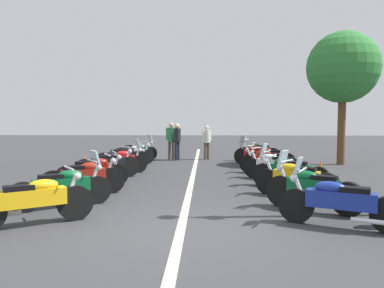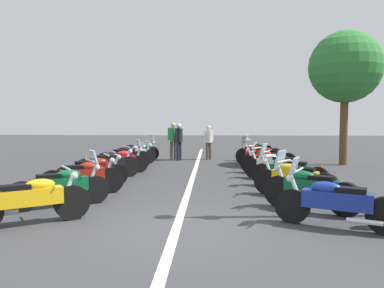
{
  "view_description": "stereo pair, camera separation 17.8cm",
  "coord_description": "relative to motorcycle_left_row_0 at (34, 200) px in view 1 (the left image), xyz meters",
  "views": [
    {
      "loc": [
        -6.24,
        -0.42,
        1.87
      ],
      "look_at": [
        5.47,
        0.0,
        1.12
      ],
      "focal_mm": 35.02,
      "sensor_mm": 36.0,
      "label": 1
    },
    {
      "loc": [
        -6.24,
        -0.59,
        1.87
      ],
      "look_at": [
        5.47,
        0.0,
        1.12
      ],
      "focal_mm": 35.02,
      "sensor_mm": 36.0,
      "label": 2
    }
  ],
  "objects": [
    {
      "name": "motorcycle_left_row_8",
      "position": [
        10.57,
        0.15,
        0.0
      ],
      "size": [
        1.34,
        1.85,
        1.21
      ],
      "rotation": [
        0.0,
        0.0,
        -0.97
      ],
      "color": "black",
      "rests_on": "ground_plane"
    },
    {
      "name": "traffic_cone_0",
      "position": [
        7.17,
        1.44,
        -0.17
      ],
      "size": [
        0.36,
        0.36,
        0.61
      ],
      "color": "orange",
      "rests_on": "ground_plane"
    },
    {
      "name": "bystander_4",
      "position": [
        10.94,
        -1.71,
        0.55
      ],
      "size": [
        0.47,
        0.32,
        1.72
      ],
      "rotation": [
        0.0,
        0.0,
        1.02
      ],
      "color": "#1E2338",
      "rests_on": "ground_plane"
    },
    {
      "name": "motorcycle_right_row_7",
      "position": [
        9.09,
        -5.16,
        0.02
      ],
      "size": [
        1.38,
        1.87,
        1.23
      ],
      "rotation": [
        0.0,
        0.0,
        0.95
      ],
      "color": "black",
      "rests_on": "ground_plane"
    },
    {
      "name": "roadside_tree_0",
      "position": [
        9.49,
        -8.73,
        3.57
      ],
      "size": [
        2.96,
        2.96,
        5.55
      ],
      "color": "brown",
      "rests_on": "ground_plane"
    },
    {
      "name": "traffic_cone_2",
      "position": [
        5.28,
        -6.61,
        -0.17
      ],
      "size": [
        0.36,
        0.36,
        0.61
      ],
      "color": "orange",
      "rests_on": "ground_plane"
    },
    {
      "name": "traffic_cone_1",
      "position": [
        7.64,
        -6.32,
        -0.17
      ],
      "size": [
        0.36,
        0.36,
        0.61
      ],
      "color": "orange",
      "rests_on": "ground_plane"
    },
    {
      "name": "motorcycle_left_row_0",
      "position": [
        0.0,
        0.0,
        0.0
      ],
      "size": [
        1.32,
        1.83,
        1.01
      ],
      "rotation": [
        0.0,
        0.0,
        -0.97
      ],
      "color": "black",
      "rests_on": "ground_plane"
    },
    {
      "name": "motorcycle_right_row_2",
      "position": [
        2.69,
        -5.22,
        -0.0
      ],
      "size": [
        1.15,
        1.88,
        1.0
      ],
      "rotation": [
        0.0,
        0.0,
        1.06
      ],
      "color": "black",
      "rests_on": "ground_plane"
    },
    {
      "name": "motorcycle_right_row_8",
      "position": [
        10.54,
        -5.38,
        0.01
      ],
      "size": [
        1.14,
        1.86,
        1.21
      ],
      "rotation": [
        0.0,
        0.0,
        1.06
      ],
      "color": "black",
      "rests_on": "ground_plane"
    },
    {
      "name": "motorcycle_right_row_4",
      "position": [
        5.29,
        -5.17,
        -0.01
      ],
      "size": [
        1.33,
        1.82,
        1.0
      ],
      "rotation": [
        0.0,
        0.0,
        0.96
      ],
      "color": "black",
      "rests_on": "ground_plane"
    },
    {
      "name": "ground_plane",
      "position": [
        -0.18,
        -2.6,
        -0.46
      ],
      "size": [
        80.0,
        80.0,
        0.0
      ],
      "primitive_type": "plane",
      "color": "#38383A"
    },
    {
      "name": "motorcycle_left_row_6",
      "position": [
        7.88,
        0.14,
        -0.0
      ],
      "size": [
        1.21,
        1.94,
        1.01
      ],
      "rotation": [
        0.0,
        0.0,
        -1.05
      ],
      "color": "black",
      "rests_on": "ground_plane"
    },
    {
      "name": "motorcycle_right_row_5",
      "position": [
        6.6,
        -5.21,
        -0.01
      ],
      "size": [
        1.13,
        1.96,
        0.99
      ],
      "rotation": [
        0.0,
        0.0,
        1.1
      ],
      "color": "black",
      "rests_on": "ground_plane"
    },
    {
      "name": "motorcycle_left_row_7",
      "position": [
        9.23,
        0.06,
        -0.02
      ],
      "size": [
        1.21,
        1.75,
        0.98
      ],
      "rotation": [
        0.0,
        0.0,
        -0.99
      ],
      "color": "black",
      "rests_on": "ground_plane"
    },
    {
      "name": "motorcycle_left_row_1",
      "position": [
        1.39,
        0.01,
        0.0
      ],
      "size": [
        1.33,
        1.85,
        1.2
      ],
      "rotation": [
        0.0,
        0.0,
        -0.97
      ],
      "color": "black",
      "rests_on": "ground_plane"
    },
    {
      "name": "motorcycle_left_row_2",
      "position": [
        2.7,
        -0.01,
        0.0
      ],
      "size": [
        1.1,
        1.9,
        1.01
      ],
      "rotation": [
        0.0,
        0.0,
        -1.1
      ],
      "color": "black",
      "rests_on": "ground_plane"
    },
    {
      "name": "motorcycle_left_row_4",
      "position": [
        5.35,
        0.08,
        0.01
      ],
      "size": [
        1.35,
        1.82,
        1.02
      ],
      "rotation": [
        0.0,
        0.0,
        -0.95
      ],
      "color": "black",
      "rests_on": "ground_plane"
    },
    {
      "name": "motorcycle_right_row_1",
      "position": [
        1.28,
        -5.21,
        0.02
      ],
      "size": [
        1.31,
        1.75,
        1.23
      ],
      "rotation": [
        0.0,
        0.0,
        0.95
      ],
      "color": "black",
      "rests_on": "ground_plane"
    },
    {
      "name": "motorcycle_right_row_0",
      "position": [
        0.07,
        -5.34,
        0.0
      ],
      "size": [
        1.09,
        1.99,
        1.2
      ],
      "rotation": [
        0.0,
        0.0,
        1.13
      ],
      "color": "black",
      "rests_on": "ground_plane"
    },
    {
      "name": "bystander_3",
      "position": [
        11.21,
        -1.41,
        0.57
      ],
      "size": [
        0.32,
        0.5,
        1.76
      ],
      "rotation": [
        0.0,
        0.0,
        3.49
      ],
      "color": "brown",
      "rests_on": "ground_plane"
    },
    {
      "name": "lane_centre_stripe",
      "position": [
        5.88,
        -2.6,
        -0.46
      ],
      "size": [
        23.49,
        0.16,
        0.01
      ],
      "primitive_type": "cube",
      "color": "beige",
      "rests_on": "ground_plane"
    },
    {
      "name": "motorcycle_left_row_5",
      "position": [
        6.47,
        -0.02,
        -0.0
      ],
      "size": [
        1.14,
        1.88,
        1.2
      ],
      "rotation": [
        0.0,
        0.0,
        -1.07
      ],
      "color": "black",
      "rests_on": "ground_plane"
    },
    {
      "name": "bystander_1",
      "position": [
        11.33,
        -3.09,
        0.48
      ],
      "size": [
        0.36,
        0.44,
        1.62
      ],
      "rotation": [
        0.0,
        0.0,
        0.66
      ],
      "color": "brown",
      "rests_on": "ground_plane"
    },
    {
      "name": "motorcycle_left_row_3",
      "position": [
        3.91,
        0.13,
        -0.01
      ],
      "size": [
        0.98,
        1.92,
        0.99
      ],
      "rotation": [
        0.0,
        0.0,
        -1.17
      ],
      "color": "black",
      "rests_on": "ground_plane"
    },
    {
      "name": "motorcycle_right_row_3",
      "position": [
        3.98,
        -5.33,
        0.0
      ],
      "size": [
        1.12,
        1.99,
        1.21
      ],
      "rotation": [
        0.0,
        0.0,
        1.11
      ],
      "color": "black",
      "rests_on": "ground_plane"
    },
    {
      "name": "motorcycle_right_row_6",
      "position": [
        7.84,
        -5.44,
        0.0
      ],
      "size": [
        1.08,
        1.85,
        1.01
      ],
      "rotation": [
        0.0,
        0.0,
        1.09
      ],
      "color": "black",
      "rests_on": "ground_plane"
    }
  ]
}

